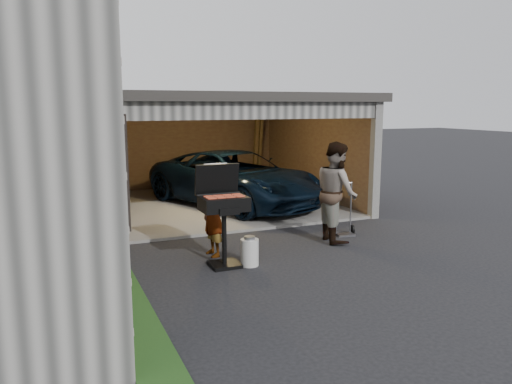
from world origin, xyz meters
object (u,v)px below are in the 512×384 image
Objects in this scene: hand_truck at (344,225)px; plywood_panel at (110,264)px; man at (336,192)px; minivan at (235,181)px; woman at (213,215)px; bbq_grill at (223,207)px; propane_tank at (250,252)px.

plywood_panel is at bearing -153.22° from hand_truck.
man is at bearing 14.64° from plywood_panel.
woman is (-1.87, -3.82, 0.04)m from minivan.
bbq_grill reaches higher than plywood_panel.
bbq_grill is 3.71× the size of propane_tank.
hand_truck is (2.54, 1.07, -0.01)m from propane_tank.
hand_truck is at bearing 17.14° from bbq_grill.
plywood_panel is 0.78× the size of hand_truck.
hand_truck is at bearing 16.71° from plywood_panel.
woman is at bearing 31.00° from plywood_panel.
bbq_grill is (-1.89, -4.42, 0.29)m from minivan.
bbq_grill reaches higher than hand_truck.
hand_truck reaches higher than propane_tank.
propane_tank is 0.41× the size of hand_truck.
propane_tank is at bearing 120.03° from man.
bbq_grill is at bearing -9.00° from woman.
man reaches higher than propane_tank.
hand_truck is (2.91, 0.30, -0.53)m from woman.
propane_tank is at bearing -22.86° from bbq_grill.
hand_truck is at bearing 89.27° from woman.
woman is at bearing -163.99° from hand_truck.
minivan is 3.70m from hand_truck.
hand_truck is (4.81, 1.44, -0.21)m from plywood_panel.
woman is 0.88× the size of bbq_grill.
propane_tank is 2.76m from hand_truck.
woman is 1.35× the size of hand_truck.
bbq_grill is 3.17m from hand_truck.
plywood_panel is (-1.88, -0.54, -0.57)m from bbq_grill.
bbq_grill reaches higher than woman.
bbq_grill is 1.52× the size of hand_truck.
plywood_panel is (-2.27, -0.37, 0.20)m from propane_tank.
minivan is at bearing 147.23° from woman.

